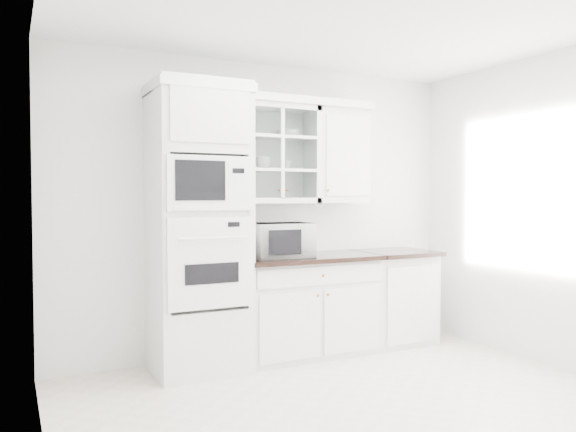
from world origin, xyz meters
TOP-DOWN VIEW (x-y plane):
  - ground at (0.00, 0.00)m, footprint 4.00×3.50m
  - room_shell at (0.00, 0.43)m, footprint 4.00×3.50m
  - oven_column at (-0.75, 1.42)m, footprint 0.76×0.68m
  - base_cabinet_run at (0.28, 1.45)m, footprint 1.32×0.67m
  - extra_base_cabinet at (1.28, 1.45)m, footprint 0.72×0.67m
  - upper_cabinet_glass at (0.03, 1.58)m, footprint 0.80×0.33m
  - upper_cabinet_solid at (0.71, 1.58)m, footprint 0.55×0.33m
  - crown_molding at (-0.07, 1.56)m, footprint 2.14×0.38m
  - countertop_microwave at (-0.00, 1.39)m, footprint 0.55×0.47m
  - bowl_a at (-0.12, 1.60)m, footprint 0.22×0.22m
  - bowl_b at (0.18, 1.60)m, footprint 0.23×0.23m
  - cup_a at (-0.08, 1.60)m, footprint 0.18×0.18m
  - cup_b at (0.15, 1.59)m, footprint 0.11×0.11m

SIDE VIEW (x-z plane):
  - ground at x=0.00m, z-range 0.00..0.01m
  - base_cabinet_run at x=0.28m, z-range 0.00..0.92m
  - extra_base_cabinet at x=1.28m, z-range 0.00..0.92m
  - countertop_microwave at x=0.00m, z-range 0.92..1.23m
  - oven_column at x=-0.75m, z-range 0.00..2.40m
  - cup_b at x=0.15m, z-range 1.71..1.80m
  - cup_a at x=-0.08m, z-range 1.71..1.82m
  - room_shell at x=0.00m, z-range 0.43..3.13m
  - upper_cabinet_glass at x=0.03m, z-range 1.40..2.30m
  - upper_cabinet_solid at x=0.71m, z-range 1.40..2.30m
  - bowl_a at x=-0.12m, z-range 2.01..2.06m
  - bowl_b at x=0.18m, z-range 2.01..2.08m
  - crown_molding at x=-0.07m, z-range 2.30..2.37m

